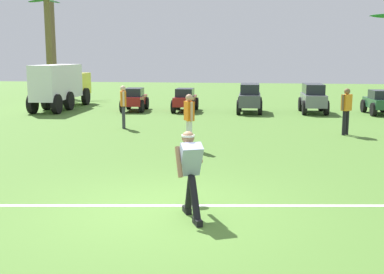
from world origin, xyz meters
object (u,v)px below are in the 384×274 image
box_truck (61,84)px  palm_tree_left_of_centre (48,40)px  teammate_midfield (123,103)px  teammate_deep (346,107)px  frisbee_in_flight (189,172)px  parked_car_slot_b (185,100)px  parked_car_slot_d (313,97)px  teammate_near_sideline (189,116)px  frisbee_thrower (190,170)px  parked_car_slot_c (250,97)px  parked_car_slot_a (135,99)px  parked_car_slot_e (379,102)px  palm_tree_far_left (52,28)px

box_truck → palm_tree_left_of_centre: bearing=119.4°
teammate_midfield → box_truck: (-4.95, 6.11, 0.29)m
teammate_deep → teammate_midfield: bearing=177.1°
frisbee_in_flight → box_truck: size_ratio=0.06×
parked_car_slot_b → parked_car_slot_d: size_ratio=0.92×
teammate_near_sideline → palm_tree_left_of_centre: size_ratio=0.25×
frisbee_thrower → teammate_deep: bearing=66.3°
box_truck → teammate_near_sideline: bearing=-50.9°
parked_car_slot_c → parked_car_slot_d: bearing=6.2°
parked_car_slot_d → parked_car_slot_c: bearing=-173.8°
frisbee_thrower → box_truck: size_ratio=0.24×
frisbee_in_flight → teammate_deep: bearing=63.5°
teammate_near_sideline → palm_tree_left_of_centre: (-10.91, 15.05, 2.65)m
parked_car_slot_a → box_truck: 3.95m
parked_car_slot_c → parked_car_slot_b: bearing=178.3°
frisbee_thrower → parked_car_slot_e: frisbee_thrower is taller
teammate_deep → parked_car_slot_b: teammate_deep is taller
teammate_near_sideline → parked_car_slot_c: size_ratio=0.65×
frisbee_thrower → box_truck: 17.79m
teammate_midfield → parked_car_slot_a: 5.78m
teammate_deep → parked_car_slot_d: bearing=93.6°
teammate_near_sideline → teammate_midfield: 4.65m
frisbee_thrower → parked_car_slot_e: bearing=67.1°
parked_car_slot_d → parked_car_slot_b: bearing=-177.8°
parked_car_slot_a → palm_tree_left_of_centre: palm_tree_left_of_centre is taller
parked_car_slot_e → palm_tree_left_of_centre: palm_tree_left_of_centre is taller
box_truck → parked_car_slot_e: bearing=-1.0°
parked_car_slot_c → palm_tree_far_left: bearing=146.9°
parked_car_slot_c → parked_car_slot_d: (2.92, 0.32, 0.00)m
parked_car_slot_a → palm_tree_left_of_centre: bearing=140.0°
frisbee_in_flight → palm_tree_left_of_centre: size_ratio=0.05×
teammate_midfield → teammate_deep: (7.76, -0.40, 0.00)m
parked_car_slot_a → box_truck: (-3.87, 0.44, 0.67)m
parked_car_slot_e → parked_car_slot_b: bearing=-179.6°
frisbee_thrower → parked_car_slot_c: (0.61, 15.04, -0.07)m
teammate_deep → frisbee_thrower: bearing=-113.7°
frisbee_in_flight → box_truck: (-8.64, 14.67, 0.67)m
palm_tree_far_left → parked_car_slot_d: bearing=-27.3°
parked_car_slot_a → palm_tree_far_left: 12.41m
frisbee_thrower → box_truck: bearing=119.6°
parked_car_slot_e → box_truck: bearing=179.0°
frisbee_thrower → parked_car_slot_e: 16.50m
teammate_midfield → parked_car_slot_e: size_ratio=0.69×
teammate_near_sideline → teammate_deep: bearing=33.7°
palm_tree_left_of_centre → palm_tree_far_left: bearing=108.9°
teammate_deep → parked_car_slot_c: size_ratio=0.65×
teammate_deep → palm_tree_left_of_centre: 19.86m
palm_tree_left_of_centre → teammate_deep: bearing=-37.0°
frisbee_thrower → teammate_deep: size_ratio=0.90×
box_truck → palm_tree_far_left: 9.78m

